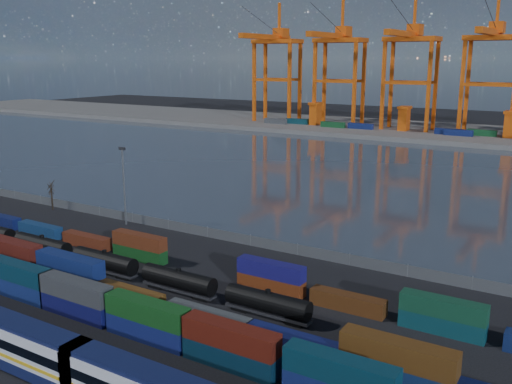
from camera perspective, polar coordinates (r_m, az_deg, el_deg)
The scene contains 13 objects.
ground at distance 87.12m, azimuth -10.58°, elevation -10.30°, with size 700.00×700.00×0.00m, color black.
harbor_water at distance 175.80m, azimuth 12.94°, elevation 1.60°, with size 700.00×700.00×0.00m, color #313B47.
far_quay at distance 276.05m, azimuth 20.10°, elevation 5.47°, with size 700.00×70.00×2.00m, color #514F4C.
container_row_south at distance 79.07m, azimuth -14.93°, elevation -11.15°, with size 139.13×2.46×5.23m.
container_row_mid at distance 92.18m, azimuth -18.04°, elevation -8.02°, with size 141.58×2.54×5.42m.
container_row_north at distance 86.94m, azimuth 1.67°, elevation -8.89°, with size 139.94×2.21×4.71m.
tanker_string at distance 102.72m, azimuth -17.88°, elevation -5.86°, with size 90.39×2.77×3.96m.
waterfront_fence at distance 107.63m, azimuth -0.56°, elevation -4.88°, with size 160.12×0.12×2.20m.
bare_tree at distance 140.36m, azimuth -19.76°, elevation -0.31°, with size 1.76×1.83×7.09m.
yard_light_mast at distance 122.18m, azimuth -13.07°, elevation 1.00°, with size 1.60×0.40×16.60m.
gantry_cranes at distance 269.16m, azimuth 18.84°, elevation 13.30°, with size 198.82×45.73×61.93m.
quay_containers at distance 264.15m, azimuth 17.15°, elevation 5.88°, with size 172.58×10.99×2.60m.
straddle_carriers at distance 266.08m, azimuth 19.24°, elevation 6.76°, with size 140.00×7.00×11.10m.
Camera 1 is at (54.57, -58.52, 34.46)m, focal length 40.00 mm.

